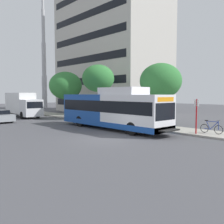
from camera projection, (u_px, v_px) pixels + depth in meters
name	position (u px, v px, depth m)	size (l,w,h in m)	color
ground_plane	(50.00, 127.00, 22.92)	(120.00, 120.00, 0.00)	#4C4C51
sidewalk_curb	(119.00, 123.00, 26.13)	(3.00, 56.00, 0.14)	#A8A399
transit_bus	(112.00, 110.00, 21.79)	(2.58, 12.25, 3.65)	white
bus_stop_sign_pole	(196.00, 114.00, 18.31)	(0.10, 0.36, 2.60)	red
bicycle_parked	(211.00, 128.00, 18.57)	(0.52, 1.76, 1.02)	black
street_tree_near_stop	(161.00, 81.00, 23.16)	(3.91, 3.91, 5.84)	#4C3823
street_tree_mid_block	(98.00, 78.00, 29.85)	(3.88, 3.88, 6.50)	#4C3823
street_tree_far_block	(66.00, 86.00, 35.71)	(4.69, 4.69, 6.16)	#4C3823
parked_car_far_lane	(0.00, 116.00, 27.34)	(1.80, 4.50, 1.33)	#93999E
box_truck_background	(23.00, 104.00, 32.92)	(2.32, 7.01, 3.25)	silver
apartment_tower_backdrop	(110.00, 32.00, 42.10)	(10.47, 19.42, 27.30)	#BCB7AD
lattice_comm_tower	(44.00, 61.00, 52.93)	(1.10, 1.10, 30.36)	#B7B7BC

